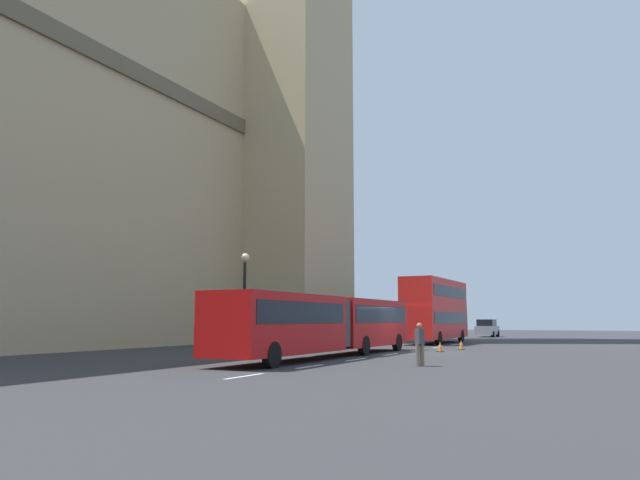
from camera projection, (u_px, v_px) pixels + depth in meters
ground_plane at (402, 353)px, 33.37m from camera, size 160.00×160.00×0.00m
lane_centre_marking at (390, 354)px, 31.72m from camera, size 29.80×0.16×0.01m
articulated_bus at (326, 321)px, 29.64m from camera, size 17.42×2.54×2.90m
double_decker_bus at (435, 308)px, 47.26m from camera, size 10.77×2.54×4.90m
sedan_lead at (487, 328)px, 64.69m from camera, size 4.40×1.86×1.85m
traffic_cone_west at (440, 347)px, 34.44m from camera, size 0.36×0.36×0.58m
traffic_cone_middle at (461, 345)px, 37.01m from camera, size 0.36×0.36×0.58m
street_lamp at (244, 296)px, 31.38m from camera, size 0.44×0.44×5.27m
pedestrian_near_cones at (420, 343)px, 23.82m from camera, size 0.45×0.45×1.69m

